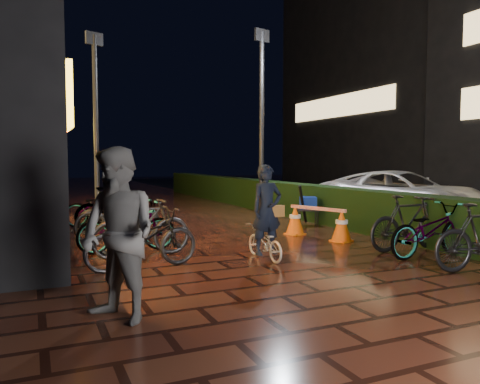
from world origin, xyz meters
name	(u,v)px	position (x,y,z in m)	size (l,w,h in m)	color
ground	(310,269)	(0.00, 0.00, 0.00)	(80.00, 80.00, 0.00)	#381911
asphalt_road	(459,211)	(9.00, 5.00, 0.00)	(11.00, 60.00, 0.01)	black
hedge	(265,195)	(3.30, 8.00, 0.50)	(0.70, 20.00, 1.00)	black
bystander_person	(119,235)	(-3.13, -1.19, 0.93)	(0.90, 0.70, 1.86)	#59595C
van	(402,194)	(6.01, 4.43, 0.70)	(2.29, 4.97, 1.38)	silver
lamp_post_hedge	(262,113)	(2.83, 7.34, 3.21)	(0.56, 0.22, 5.83)	black
lamp_post_sf	(96,119)	(-2.30, 7.24, 2.84)	(0.49, 0.24, 5.15)	black
cyclist	(266,225)	(-0.32, 0.91, 0.61)	(0.60, 1.15, 1.63)	silver
traffic_barrier	(317,222)	(1.76, 2.47, 0.34)	(0.89, 1.67, 0.68)	#E45C0C
cart_assembly	(308,204)	(2.58, 4.17, 0.55)	(0.77, 0.66, 1.07)	black
parked_bikes_storefront	(121,218)	(-2.29, 3.64, 0.50)	(2.10, 5.94, 1.06)	black
parked_bikes_hedge	(437,229)	(2.44, -0.22, 0.51)	(1.93, 2.36, 1.06)	black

